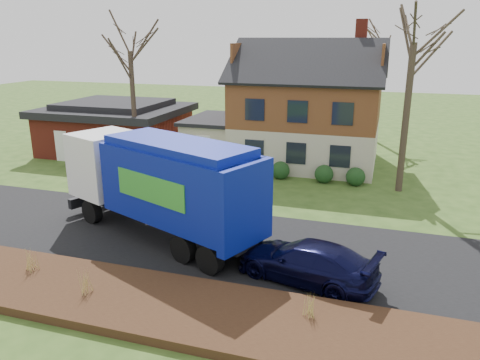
% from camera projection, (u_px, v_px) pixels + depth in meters
% --- Properties ---
extents(ground, '(120.00, 120.00, 0.00)m').
position_uv_depth(ground, '(201.00, 239.00, 19.72)').
color(ground, '#2D4918').
rests_on(ground, ground).
extents(road, '(80.00, 7.00, 0.02)m').
position_uv_depth(road, '(201.00, 239.00, 19.72)').
color(road, black).
rests_on(road, ground).
extents(mulch_verge, '(80.00, 3.50, 0.30)m').
position_uv_depth(mulch_verge, '(138.00, 301.00, 14.85)').
color(mulch_verge, black).
rests_on(mulch_verge, ground).
extents(main_house, '(12.95, 8.95, 9.26)m').
position_uv_depth(main_house, '(300.00, 103.00, 30.78)').
color(main_house, beige).
rests_on(main_house, ground).
extents(ranch_house, '(9.80, 8.20, 3.70)m').
position_uv_depth(ranch_house, '(116.00, 127.00, 34.50)').
color(ranch_house, maroon).
rests_on(ranch_house, ground).
extents(garbage_truck, '(10.31, 6.35, 4.31)m').
position_uv_depth(garbage_truck, '(162.00, 181.00, 19.32)').
color(garbage_truck, black).
rests_on(garbage_truck, ground).
extents(silver_sedan, '(4.65, 1.95, 1.49)m').
position_uv_depth(silver_sedan, '(178.00, 182.00, 25.08)').
color(silver_sedan, '#969A9D').
rests_on(silver_sedan, ground).
extents(navy_wagon, '(5.34, 3.26, 1.45)m').
position_uv_depth(navy_wagon, '(307.00, 262.00, 16.21)').
color(navy_wagon, black).
rests_on(navy_wagon, ground).
extents(tree_front_west, '(3.44, 3.44, 10.22)m').
position_uv_depth(tree_front_west, '(129.00, 33.00, 28.38)').
color(tree_front_west, '#3D2F24').
rests_on(tree_front_west, ground).
extents(tree_front_east, '(4.08, 4.08, 11.32)m').
position_uv_depth(tree_front_east, '(417.00, 15.00, 23.28)').
color(tree_front_east, '#403426').
rests_on(tree_front_east, ground).
extents(tree_back, '(3.38, 3.38, 10.69)m').
position_uv_depth(tree_back, '(383.00, 27.00, 35.80)').
color(tree_back, '#46362A').
rests_on(tree_back, ground).
extents(grass_clump_west, '(0.33, 0.27, 0.86)m').
position_uv_depth(grass_clump_west, '(31.00, 259.00, 16.37)').
color(grass_clump_west, tan).
rests_on(grass_clump_west, mulch_verge).
extents(grass_clump_mid, '(0.31, 0.25, 0.86)m').
position_uv_depth(grass_clump_mid, '(86.00, 280.00, 14.96)').
color(grass_clump_mid, tan).
rests_on(grass_clump_mid, mulch_verge).
extents(grass_clump_east, '(0.32, 0.26, 0.80)m').
position_uv_depth(grass_clump_east, '(311.00, 304.00, 13.70)').
color(grass_clump_east, tan).
rests_on(grass_clump_east, mulch_verge).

